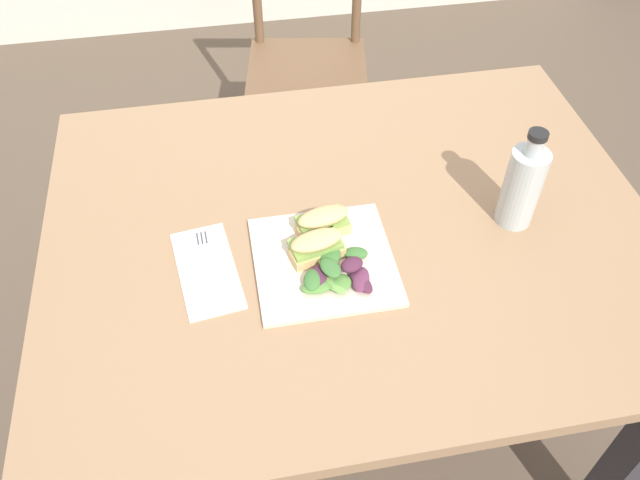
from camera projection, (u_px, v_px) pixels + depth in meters
name	position (u px, v px, depth m)	size (l,w,h in m)	color
ground_plane	(323.00, 383.00, 1.84)	(8.45, 8.45, 0.00)	brown
dining_table	(350.00, 265.00, 1.34)	(1.19, 0.95, 0.74)	#997551
chair_wooden_far	(307.00, 62.00, 2.18)	(0.46, 0.46, 0.87)	brown
plate_lunch	(324.00, 261.00, 1.18)	(0.26, 0.26, 0.01)	beige
sandwich_half_front	(317.00, 246.00, 1.16)	(0.11, 0.08, 0.06)	#DBB270
sandwich_half_back	(323.00, 222.00, 1.20)	(0.11, 0.08, 0.06)	#DBB270
salad_mixed_greens	(334.00, 270.00, 1.14)	(0.14, 0.13, 0.03)	#3D7033
napkin_folded	(207.00, 270.00, 1.17)	(0.10, 0.22, 0.00)	silver
fork_on_napkin	(206.00, 262.00, 1.17)	(0.03, 0.19, 0.00)	silver
bottle_cold_brew	(521.00, 190.00, 1.20)	(0.07, 0.07, 0.21)	black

